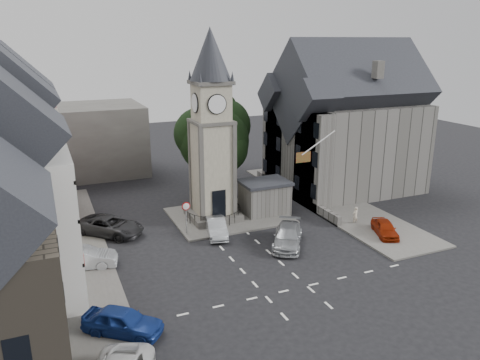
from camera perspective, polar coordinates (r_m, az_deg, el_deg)
name	(u,v)px	position (r m, az deg, el deg)	size (l,w,h in m)	color
ground	(250,255)	(34.85, 1.28, -9.18)	(120.00, 120.00, 0.00)	black
pavement_west	(65,251)	(37.69, -20.53, -8.12)	(6.00, 30.00, 0.14)	#595651
pavement_east	(328,201)	(46.80, 10.66, -2.48)	(6.00, 26.00, 0.14)	#595651
central_island	(229,216)	(42.11, -1.37, -4.36)	(10.00, 8.00, 0.16)	#595651
road_markings	(286,291)	(30.51, 5.67, -13.28)	(20.00, 8.00, 0.01)	silver
clock_tower	(212,128)	(39.41, -3.48, 6.30)	(4.86, 4.86, 16.25)	#4C4944
stone_shelter	(265,197)	(42.45, 3.01, -2.10)	(4.30, 3.30, 3.08)	#585651
town_tree	(214,130)	(44.92, -3.23, 6.11)	(7.20, 7.20, 10.80)	black
warning_sign_post	(186,212)	(37.72, -6.58, -3.87)	(0.70, 0.19, 2.85)	black
terrace_pink	(13,143)	(45.40, -25.90, 4.06)	(8.10, 7.60, 12.80)	tan
terrace_cream	(10,165)	(37.59, -26.27, 1.68)	(8.10, 7.60, 12.80)	beige
terrace_tudor	(5,204)	(30.00, -26.72, -2.66)	(8.10, 7.60, 12.00)	silver
backdrop_west	(54,142)	(57.62, -21.75, 4.29)	(20.00, 10.00, 8.00)	#4C4944
east_building	(344,131)	(49.62, 12.60, 5.91)	(14.40, 11.40, 12.60)	#585651
east_boundary_wall	(293,195)	(46.86, 6.48, -1.77)	(0.40, 16.00, 0.90)	#585651
flagpole	(318,143)	(39.59, 9.55, 4.50)	(3.68, 0.10, 2.74)	white
car_west_blue	(123,322)	(26.90, -14.11, -16.39)	(1.77, 4.39, 1.50)	navy
car_west_silver	(82,258)	(34.49, -18.65, -9.00)	(1.62, 4.65, 1.53)	#A4A8AC
car_west_grey	(110,226)	(39.48, -15.60, -5.40)	(2.58, 5.59, 1.55)	#28272A
car_island_silver	(216,227)	(38.02, -2.91, -5.77)	(1.46, 4.19, 1.38)	#9FA3A7
car_island_east	(288,236)	(36.34, 5.83, -6.86)	(2.07, 5.10, 1.48)	#A4A8AC
car_east_red	(385,228)	(39.69, 17.24, -5.64)	(1.50, 3.72, 1.27)	#962308
pedestrian	(355,216)	(41.30, 13.86, -4.24)	(0.58, 0.38, 1.58)	beige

